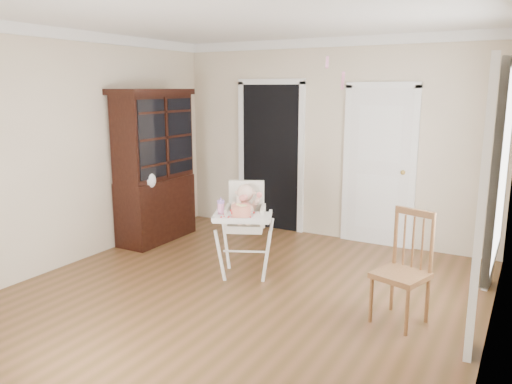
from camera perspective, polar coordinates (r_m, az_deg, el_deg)
The scene contains 16 objects.
floor at distance 5.06m, azimuth -2.50°, elevation -12.15°, with size 5.00×5.00×0.00m, color #543A1C.
ceiling at distance 4.67m, azimuth -2.81°, elevation 19.77°, with size 5.00×5.00×0.00m, color white.
wall_back at distance 6.91m, azimuth 8.43°, elevation 5.85°, with size 4.50×4.50×0.00m, color beige.
wall_left at distance 6.16m, azimuth -20.78°, elevation 4.50°, with size 5.00×5.00×0.00m, color beige.
wall_right at distance 3.99m, azimuth 25.97°, elevation 0.46°, with size 5.00×5.00×0.00m, color beige.
crown_molding at distance 4.66m, azimuth -2.81°, elevation 19.04°, with size 4.50×5.00×0.12m, color white, non-canonical shape.
doorway at distance 7.29m, azimuth 1.69°, elevation 4.37°, with size 1.06×0.05×2.22m.
closet_door at distance 6.71m, azimuth 13.87°, elevation 2.66°, with size 0.96×0.09×2.13m.
window_right at distance 4.79m, azimuth 25.68°, elevation 1.44°, with size 0.13×1.84×2.30m.
high_chair at distance 5.46m, azimuth -1.26°, elevation -2.98°, with size 0.86×0.93×1.07m.
baby at distance 5.45m, azimuth -1.22°, elevation -1.47°, with size 0.34×0.25×0.44m.
cake at distance 5.19m, azimuth -1.73°, elevation -2.15°, with size 0.26×0.26×0.12m.
sippy_cup at distance 5.30m, azimuth -4.04°, elevation -1.67°, with size 0.08×0.08×0.19m.
china_cabinet at distance 6.85m, azimuth -11.51°, elevation 2.92°, with size 0.54×1.21×2.04m.
dining_chair at distance 4.63m, azimuth 16.42°, elevation -8.68°, with size 0.51×0.51×1.01m.
streamer at distance 5.48m, azimuth 8.15°, elevation 14.50°, with size 0.03×0.50×0.02m, color pink, non-canonical shape.
Camera 1 is at (2.45, -3.92, 2.05)m, focal length 35.00 mm.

